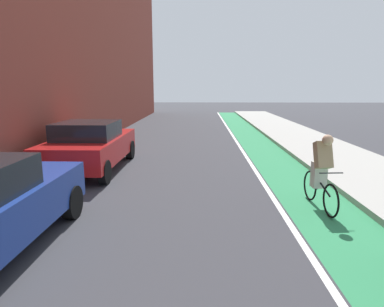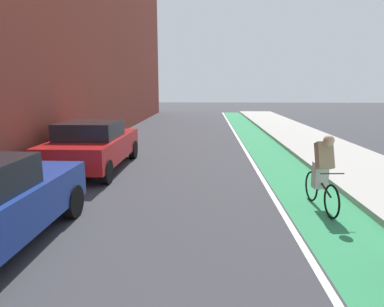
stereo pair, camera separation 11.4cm
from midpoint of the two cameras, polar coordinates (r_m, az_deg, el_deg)
name	(u,v)px [view 2 (the right image)]	position (r m, az deg, el deg)	size (l,w,h in m)	color
ground_plane	(188,159)	(12.02, -0.37, -0.97)	(89.54, 89.54, 0.00)	#38383D
bike_lane_paint	(266,150)	(14.20, 12.88, 0.66)	(1.60, 40.70, 0.00)	#2D8451
lane_divider_stripe	(245,149)	(14.06, 9.27, 0.70)	(0.12, 40.70, 0.00)	white
sidewalk_right	(324,148)	(14.79, 21.89, 0.81)	(3.11, 40.70, 0.14)	#A8A59E
building_facade_left	(45,2)	(15.46, -23.71, 22.66)	(4.15, 40.70, 11.68)	brown
parked_sedan_red	(93,145)	(10.84, -16.36, 1.44)	(1.99, 4.35, 1.53)	red
cyclist_trailing	(322,172)	(7.54, 21.86, -2.95)	(0.48, 1.73, 1.62)	black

